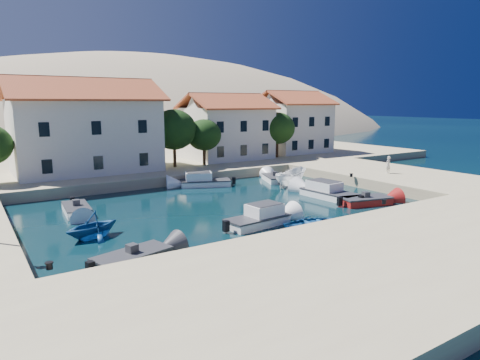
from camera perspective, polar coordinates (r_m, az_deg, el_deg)
name	(u,v)px	position (r m, az deg, el deg)	size (l,w,h in m)	color
ground	(307,239)	(26.45, 8.96, -7.84)	(400.00, 400.00, 0.00)	black
quay_south	(391,262)	(22.47, 19.45, -10.28)	(52.00, 12.00, 1.00)	tan
quay_east	(389,176)	(47.74, 19.28, 0.46)	(11.00, 20.00, 1.00)	tan
quay_north	(130,160)	(60.14, -14.50, 2.64)	(80.00, 36.00, 1.00)	tan
hills	(102,198)	(150.41, -17.94, -2.33)	(254.00, 176.00, 99.00)	tan
building_left	(85,124)	(47.87, -20.02, 7.00)	(14.70, 9.45, 9.70)	silver
building_mid	(227,126)	(55.76, -1.81, 7.26)	(10.50, 8.40, 8.30)	silver
building_right	(293,121)	(63.59, 7.06, 7.78)	(9.45, 8.40, 8.80)	silver
trees	(186,132)	(49.09, -7.15, 6.32)	(37.30, 5.30, 6.45)	#382314
bollards	(301,203)	(30.71, 8.07, -3.03)	(29.36, 9.56, 0.30)	black
motorboat_grey_sw	(132,258)	(22.96, -14.14, -10.10)	(4.31, 2.75, 1.25)	#303135
cabin_cruiser_south	(258,219)	(28.85, 2.35, -5.19)	(4.67, 2.34, 1.60)	white
rowboat_south	(316,228)	(28.85, 10.04, -6.32)	(3.06, 4.29, 0.89)	#184C87
motorboat_red_se	(366,201)	(36.26, 16.40, -2.68)	(4.49, 2.77, 1.25)	maroon
cabin_cruiser_east	(330,193)	(37.81, 11.97, -1.68)	(2.56, 5.58, 1.60)	white
boat_east	(290,186)	(42.85, 6.75, -0.77)	(1.83, 4.85, 1.87)	white
motorboat_white_ne	(274,179)	(45.07, 4.61, 0.19)	(3.17, 4.33, 1.25)	white
rowboat_west	(93,237)	(28.01, -19.02, -7.25)	(2.98, 3.45, 1.82)	#184C87
motorboat_white_west	(77,210)	(34.25, -20.96, -3.70)	(2.06, 4.04, 1.25)	white
cabin_cruiser_north	(205,181)	(42.52, -4.66, -0.17)	(5.31, 3.77, 1.60)	white
pedestrian	(388,165)	(46.41, 19.14, 1.94)	(0.65, 0.42, 1.77)	beige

